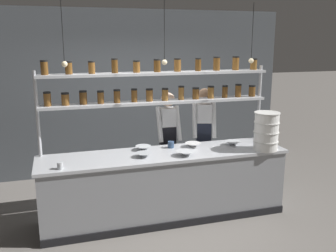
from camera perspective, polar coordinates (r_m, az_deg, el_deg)
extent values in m
plane|color=slate|center=(5.35, -0.50, -13.57)|extent=(40.00, 40.00, 0.00)
cube|color=#4C5156|center=(6.88, -5.47, 5.16)|extent=(5.72, 0.12, 2.92)
cube|color=gray|center=(5.17, -0.51, -9.21)|extent=(3.26, 0.72, 0.88)
cube|color=#B7BABF|center=(5.01, -0.52, -4.33)|extent=(3.32, 0.76, 0.04)
cube|color=black|center=(5.02, 0.71, -14.85)|extent=(3.26, 0.03, 0.10)
cylinder|color=#B7BABF|center=(5.12, -18.90, -3.37)|extent=(0.04, 0.04, 2.03)
cylinder|color=#B7BABF|center=(5.89, 13.47, -0.91)|extent=(0.04, 0.04, 2.03)
cube|color=#B7BABF|center=(5.17, -1.57, 3.66)|extent=(3.16, 0.28, 0.04)
cylinder|color=brown|center=(4.98, -17.91, 3.83)|extent=(0.09, 0.09, 0.16)
cylinder|color=black|center=(4.97, -17.98, 4.87)|extent=(0.09, 0.09, 0.02)
cylinder|color=brown|center=(4.98, -15.37, 3.88)|extent=(0.10, 0.10, 0.14)
cylinder|color=black|center=(4.97, -15.43, 4.81)|extent=(0.10, 0.10, 0.02)
cylinder|color=#513314|center=(4.99, -12.80, 4.14)|extent=(0.10, 0.10, 0.16)
cylinder|color=black|center=(4.98, -12.85, 5.16)|extent=(0.10, 0.10, 0.02)
cylinder|color=brown|center=(5.01, -10.22, 4.23)|extent=(0.09, 0.09, 0.15)
cylinder|color=black|center=(5.00, -10.26, 5.20)|extent=(0.09, 0.09, 0.02)
cylinder|color=brown|center=(5.04, -7.78, 4.42)|extent=(0.09, 0.09, 0.16)
cylinder|color=black|center=(5.03, -7.81, 5.42)|extent=(0.09, 0.09, 0.02)
cylinder|color=brown|center=(5.08, -5.17, 4.56)|extent=(0.08, 0.08, 0.16)
cylinder|color=black|center=(5.07, -5.19, 5.57)|extent=(0.08, 0.08, 0.02)
cylinder|color=brown|center=(5.13, -2.85, 4.64)|extent=(0.09, 0.09, 0.15)
cylinder|color=black|center=(5.12, -2.86, 5.60)|extent=(0.10, 0.10, 0.02)
cylinder|color=brown|center=(5.19, -0.45, 4.74)|extent=(0.09, 0.09, 0.15)
cylinder|color=black|center=(5.17, -0.45, 5.68)|extent=(0.09, 0.09, 0.02)
cylinder|color=brown|center=(5.25, 2.02, 4.97)|extent=(0.08, 0.08, 0.17)
cylinder|color=black|center=(5.24, 2.03, 6.02)|extent=(0.08, 0.08, 0.02)
cylinder|color=brown|center=(5.33, 4.25, 4.88)|extent=(0.10, 0.10, 0.14)
cylinder|color=black|center=(5.32, 4.26, 5.75)|extent=(0.10, 0.10, 0.02)
cylinder|color=brown|center=(5.42, 6.53, 5.05)|extent=(0.09, 0.09, 0.16)
cylinder|color=black|center=(5.40, 6.56, 5.98)|extent=(0.09, 0.09, 0.02)
cylinder|color=#513314|center=(5.51, 8.66, 5.11)|extent=(0.08, 0.08, 0.16)
cylinder|color=black|center=(5.50, 8.69, 6.03)|extent=(0.08, 0.08, 0.02)
cylinder|color=brown|center=(5.60, 10.64, 5.23)|extent=(0.09, 0.09, 0.17)
cylinder|color=black|center=(5.59, 10.68, 6.20)|extent=(0.09, 0.09, 0.02)
cylinder|color=brown|center=(5.71, 12.67, 5.15)|extent=(0.10, 0.10, 0.15)
cylinder|color=black|center=(5.70, 12.71, 5.98)|extent=(0.10, 0.10, 0.02)
cube|color=#B7BABF|center=(5.12, -1.60, 8.02)|extent=(3.16, 0.28, 0.04)
cylinder|color=brown|center=(4.94, -18.33, 8.34)|extent=(0.09, 0.09, 0.16)
cylinder|color=black|center=(4.93, -18.41, 9.39)|extent=(0.09, 0.09, 0.02)
cylinder|color=brown|center=(4.94, -14.90, 8.46)|extent=(0.09, 0.09, 0.15)
cylinder|color=black|center=(4.93, -14.95, 9.42)|extent=(0.09, 0.09, 0.02)
cylinder|color=brown|center=(4.96, -11.55, 8.64)|extent=(0.09, 0.09, 0.14)
cylinder|color=black|center=(4.95, -11.60, 9.59)|extent=(0.09, 0.09, 0.02)
cylinder|color=#513314|center=(4.99, -8.13, 8.97)|extent=(0.08, 0.08, 0.17)
cylinder|color=black|center=(4.99, -8.16, 10.07)|extent=(0.09, 0.09, 0.02)
cylinder|color=brown|center=(5.05, -4.81, 8.91)|extent=(0.09, 0.09, 0.14)
cylinder|color=black|center=(5.04, -4.83, 9.83)|extent=(0.09, 0.09, 0.02)
cylinder|color=#513314|center=(5.11, -1.66, 9.09)|extent=(0.09, 0.09, 0.16)
cylinder|color=black|center=(5.11, -1.67, 10.08)|extent=(0.10, 0.10, 0.02)
cylinder|color=brown|center=(5.20, 1.45, 9.18)|extent=(0.10, 0.10, 0.16)
cylinder|color=black|center=(5.19, 1.46, 10.18)|extent=(0.10, 0.10, 0.02)
cylinder|color=#513314|center=(5.30, 4.61, 9.22)|extent=(0.08, 0.08, 0.16)
cylinder|color=black|center=(5.29, 4.63, 10.21)|extent=(0.08, 0.08, 0.02)
cylinder|color=brown|center=(5.41, 7.41, 9.31)|extent=(0.10, 0.10, 0.18)
cylinder|color=black|center=(5.40, 7.44, 10.34)|extent=(0.10, 0.10, 0.02)
cylinder|color=brown|center=(5.54, 10.27, 9.30)|extent=(0.10, 0.10, 0.18)
cylinder|color=black|center=(5.53, 10.31, 10.31)|extent=(0.10, 0.10, 0.02)
cylinder|color=brown|center=(5.67, 12.91, 9.09)|extent=(0.10, 0.10, 0.14)
cylinder|color=black|center=(5.67, 12.95, 9.90)|extent=(0.10, 0.10, 0.02)
cylinder|color=black|center=(5.81, -0.80, -7.14)|extent=(0.11, 0.11, 0.79)
cylinder|color=black|center=(5.85, 0.72, -6.99)|extent=(0.11, 0.11, 0.79)
cube|color=black|center=(5.66, -0.04, -1.69)|extent=(0.22, 0.17, 0.34)
cube|color=white|center=(5.59, -0.04, 1.39)|extent=(0.22, 0.18, 0.28)
sphere|color=beige|center=(5.54, -0.04, 4.05)|extent=(0.21, 0.21, 0.21)
cylinder|color=white|center=(5.51, -1.30, 0.22)|extent=(0.07, 0.24, 0.52)
cylinder|color=white|center=(5.60, 1.56, 0.41)|extent=(0.07, 0.24, 0.52)
cylinder|color=black|center=(5.96, 4.56, -6.54)|extent=(0.11, 0.11, 0.81)
cylinder|color=black|center=(5.97, 6.10, -6.53)|extent=(0.11, 0.11, 0.81)
cube|color=#232838|center=(5.80, 5.45, -1.12)|extent=(0.26, 0.23, 0.35)
cube|color=white|center=(5.73, 5.52, 1.97)|extent=(0.26, 0.24, 0.29)
sphere|color=#A37A5B|center=(5.68, 5.58, 4.65)|extent=(0.21, 0.21, 0.21)
cylinder|color=white|center=(5.68, 4.10, 0.90)|extent=(0.14, 0.26, 0.53)
cylinder|color=white|center=(5.70, 7.01, 0.89)|extent=(0.14, 0.26, 0.53)
cylinder|color=white|center=(5.30, 14.62, -2.90)|extent=(0.32, 0.32, 0.12)
cylinder|color=silver|center=(5.28, 14.66, -2.22)|extent=(0.34, 0.34, 0.01)
cylinder|color=white|center=(5.27, 14.70, -1.53)|extent=(0.32, 0.32, 0.12)
cylinder|color=silver|center=(5.25, 14.74, -0.84)|extent=(0.34, 0.34, 0.01)
cylinder|color=white|center=(5.24, 14.78, -0.15)|extent=(0.32, 0.32, 0.12)
cylinder|color=silver|center=(5.22, 14.82, 0.55)|extent=(0.34, 0.34, 0.01)
cylinder|color=white|center=(5.21, 14.87, 1.25)|extent=(0.32, 0.32, 0.12)
cylinder|color=silver|center=(5.20, 14.91, 1.96)|extent=(0.34, 0.34, 0.01)
cylinder|color=silver|center=(5.43, 9.82, -2.86)|extent=(0.10, 0.10, 0.01)
cone|color=silver|center=(5.43, 9.83, -2.61)|extent=(0.22, 0.22, 0.06)
cylinder|color=silver|center=(4.89, 2.67, -4.48)|extent=(0.11, 0.11, 0.01)
cone|color=silver|center=(4.88, 2.68, -4.18)|extent=(0.24, 0.24, 0.07)
cylinder|color=silver|center=(5.14, -3.80, -3.61)|extent=(0.10, 0.10, 0.01)
cone|color=silver|center=(5.14, -3.80, -3.36)|extent=(0.21, 0.21, 0.06)
cylinder|color=#B2B7BC|center=(4.84, -3.73, -4.66)|extent=(0.09, 0.09, 0.01)
cone|color=#B2B7BC|center=(4.84, -3.73, -4.41)|extent=(0.21, 0.21, 0.06)
cylinder|color=white|center=(5.28, 3.83, -3.17)|extent=(0.10, 0.10, 0.01)
cone|color=white|center=(5.27, 3.83, -2.91)|extent=(0.23, 0.23, 0.06)
cylinder|color=#334C70|center=(5.23, 0.44, -2.85)|extent=(0.09, 0.09, 0.09)
cylinder|color=#B2B7BC|center=(4.56, -16.12, -5.82)|extent=(0.07, 0.07, 0.08)
cylinder|color=black|center=(4.59, -15.79, 13.79)|extent=(0.01, 0.01, 0.76)
sphere|color=#F9E5B2|center=(4.60, -15.50, 9.08)|extent=(0.07, 0.07, 0.07)
cylinder|color=black|center=(4.79, -0.57, 14.21)|extent=(0.01, 0.01, 0.76)
sphere|color=#F9E5B2|center=(4.79, -0.56, 9.68)|extent=(0.07, 0.07, 0.07)
cylinder|color=black|center=(5.26, 12.76, 13.79)|extent=(0.01, 0.01, 0.76)
sphere|color=#F9E5B2|center=(5.27, 12.55, 9.68)|extent=(0.07, 0.07, 0.07)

